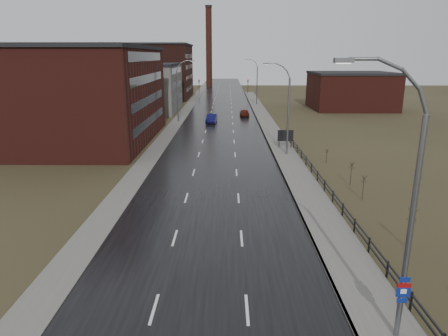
{
  "coord_description": "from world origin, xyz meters",
  "views": [
    {
      "loc": [
        1.31,
        -13.05,
        12.13
      ],
      "look_at": [
        1.03,
        19.31,
        3.0
      ],
      "focal_mm": 32.0,
      "sensor_mm": 36.0,
      "label": 1
    }
  ],
  "objects_px": {
    "car_near": "(212,119)",
    "car_far": "(244,113)",
    "streetlight_main": "(405,212)",
    "billboard": "(285,136)"
  },
  "relations": [
    {
      "from": "billboard",
      "to": "car_near",
      "type": "bearing_deg",
      "value": 116.91
    },
    {
      "from": "billboard",
      "to": "car_near",
      "type": "height_order",
      "value": "billboard"
    },
    {
      "from": "car_near",
      "to": "car_far",
      "type": "bearing_deg",
      "value": 56.61
    },
    {
      "from": "streetlight_main",
      "to": "car_near",
      "type": "relative_size",
      "value": 2.42
    },
    {
      "from": "billboard",
      "to": "car_far",
      "type": "height_order",
      "value": "billboard"
    },
    {
      "from": "billboard",
      "to": "streetlight_main",
      "type": "bearing_deg",
      "value": -90.96
    },
    {
      "from": "car_far",
      "to": "billboard",
      "type": "bearing_deg",
      "value": 97.0
    },
    {
      "from": "car_near",
      "to": "streetlight_main",
      "type": "bearing_deg",
      "value": -76.25
    },
    {
      "from": "streetlight_main",
      "to": "car_near",
      "type": "xyz_separation_m",
      "value": [
        -10.1,
        58.78,
        -5.23
      ]
    },
    {
      "from": "car_near",
      "to": "car_far",
      "type": "xyz_separation_m",
      "value": [
        6.46,
        8.45,
        -0.06
      ]
    }
  ]
}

